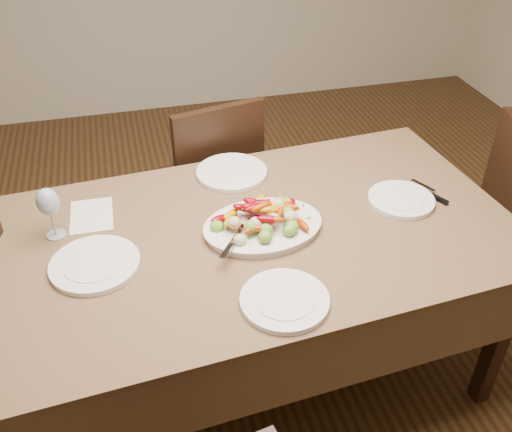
{
  "coord_description": "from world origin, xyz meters",
  "views": [
    {
      "loc": [
        -0.45,
        -1.26,
        1.98
      ],
      "look_at": [
        -0.05,
        0.29,
        0.82
      ],
      "focal_mm": 40.0,
      "sensor_mm": 36.0,
      "label": 1
    }
  ],
  "objects_px": {
    "dining_table": "(256,307)",
    "chair_far": "(206,182)",
    "serving_platter": "(263,228)",
    "plate_right": "(401,200)",
    "wine_glass": "(50,212)",
    "plate_near": "(285,301)",
    "plate_far": "(232,173)",
    "plate_left": "(95,264)"
  },
  "relations": [
    {
      "from": "wine_glass",
      "to": "plate_right",
      "type": "bearing_deg",
      "value": -4.91
    },
    {
      "from": "serving_platter",
      "to": "plate_near",
      "type": "relative_size",
      "value": 1.52
    },
    {
      "from": "plate_left",
      "to": "plate_near",
      "type": "height_order",
      "value": "same"
    },
    {
      "from": "serving_platter",
      "to": "plate_near",
      "type": "bearing_deg",
      "value": -94.64
    },
    {
      "from": "dining_table",
      "to": "serving_platter",
      "type": "distance_m",
      "value": 0.39
    },
    {
      "from": "serving_platter",
      "to": "plate_far",
      "type": "bearing_deg",
      "value": 93.75
    },
    {
      "from": "plate_far",
      "to": "wine_glass",
      "type": "xyz_separation_m",
      "value": [
        -0.68,
        -0.24,
        0.09
      ]
    },
    {
      "from": "chair_far",
      "to": "plate_near",
      "type": "bearing_deg",
      "value": 79.14
    },
    {
      "from": "serving_platter",
      "to": "plate_right",
      "type": "xyz_separation_m",
      "value": [
        0.55,
        0.04,
        -0.0
      ]
    },
    {
      "from": "wine_glass",
      "to": "dining_table",
      "type": "bearing_deg",
      "value": -11.84
    },
    {
      "from": "chair_far",
      "to": "wine_glass",
      "type": "xyz_separation_m",
      "value": [
        -0.63,
        -0.65,
        0.39
      ]
    },
    {
      "from": "dining_table",
      "to": "wine_glass",
      "type": "distance_m",
      "value": 0.85
    },
    {
      "from": "plate_right",
      "to": "plate_near",
      "type": "bearing_deg",
      "value": -145.13
    },
    {
      "from": "plate_right",
      "to": "wine_glass",
      "type": "height_order",
      "value": "wine_glass"
    },
    {
      "from": "plate_near",
      "to": "plate_left",
      "type": "bearing_deg",
      "value": 150.38
    },
    {
      "from": "dining_table",
      "to": "serving_platter",
      "type": "relative_size",
      "value": 4.47
    },
    {
      "from": "plate_right",
      "to": "plate_far",
      "type": "height_order",
      "value": "same"
    },
    {
      "from": "plate_near",
      "to": "wine_glass",
      "type": "height_order",
      "value": "wine_glass"
    },
    {
      "from": "plate_left",
      "to": "plate_far",
      "type": "bearing_deg",
      "value": 38.77
    },
    {
      "from": "plate_left",
      "to": "plate_right",
      "type": "distance_m",
      "value": 1.13
    },
    {
      "from": "dining_table",
      "to": "plate_left",
      "type": "relative_size",
      "value": 6.33
    },
    {
      "from": "plate_left",
      "to": "plate_far",
      "type": "xyz_separation_m",
      "value": [
        0.55,
        0.44,
        0.0
      ]
    },
    {
      "from": "chair_far",
      "to": "plate_near",
      "type": "xyz_separation_m",
      "value": [
        0.04,
        -1.17,
        0.29
      ]
    },
    {
      "from": "chair_far",
      "to": "plate_right",
      "type": "bearing_deg",
      "value": 116.29
    },
    {
      "from": "dining_table",
      "to": "plate_right",
      "type": "distance_m",
      "value": 0.69
    },
    {
      "from": "serving_platter",
      "to": "wine_glass",
      "type": "bearing_deg",
      "value": 168.04
    },
    {
      "from": "serving_platter",
      "to": "wine_glass",
      "type": "xyz_separation_m",
      "value": [
        -0.7,
        0.15,
        0.09
      ]
    },
    {
      "from": "dining_table",
      "to": "wine_glass",
      "type": "relative_size",
      "value": 8.98
    },
    {
      "from": "wine_glass",
      "to": "plate_left",
      "type": "bearing_deg",
      "value": -57.8
    },
    {
      "from": "serving_platter",
      "to": "plate_left",
      "type": "relative_size",
      "value": 1.42
    },
    {
      "from": "plate_near",
      "to": "chair_far",
      "type": "bearing_deg",
      "value": 92.07
    },
    {
      "from": "plate_right",
      "to": "dining_table",
      "type": "bearing_deg",
      "value": -176.52
    },
    {
      "from": "plate_near",
      "to": "wine_glass",
      "type": "distance_m",
      "value": 0.85
    },
    {
      "from": "chair_far",
      "to": "plate_far",
      "type": "height_order",
      "value": "chair_far"
    },
    {
      "from": "chair_far",
      "to": "plate_near",
      "type": "distance_m",
      "value": 1.2
    },
    {
      "from": "serving_platter",
      "to": "plate_right",
      "type": "distance_m",
      "value": 0.55
    },
    {
      "from": "serving_platter",
      "to": "plate_right",
      "type": "bearing_deg",
      "value": 4.29
    },
    {
      "from": "dining_table",
      "to": "wine_glass",
      "type": "height_order",
      "value": "wine_glass"
    },
    {
      "from": "chair_far",
      "to": "plate_left",
      "type": "height_order",
      "value": "chair_far"
    },
    {
      "from": "dining_table",
      "to": "plate_near",
      "type": "height_order",
      "value": "plate_near"
    },
    {
      "from": "dining_table",
      "to": "chair_far",
      "type": "xyz_separation_m",
      "value": [
        -0.05,
        0.8,
        0.1
      ]
    },
    {
      "from": "chair_far",
      "to": "plate_left",
      "type": "distance_m",
      "value": 1.04
    }
  ]
}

